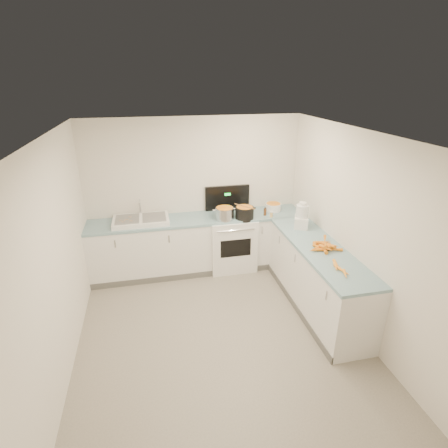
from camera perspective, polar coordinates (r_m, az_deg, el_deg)
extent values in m
cube|color=white|center=(5.87, -4.13, -3.40)|extent=(3.50, 0.60, 0.90)
cube|color=#80A8B5|center=(5.68, -4.26, 0.85)|extent=(3.50, 0.62, 0.04)
cube|color=white|center=(5.10, 14.87, -8.57)|extent=(0.60, 2.20, 0.90)
cube|color=#80A8B5|center=(4.88, 15.43, -3.86)|extent=(0.62, 2.20, 0.04)
cube|color=white|center=(5.94, 1.16, -3.00)|extent=(0.76, 0.65, 0.90)
cube|color=black|center=(5.95, 0.54, 4.31)|extent=(0.76, 0.05, 0.42)
cube|color=white|center=(5.62, -13.39, 0.60)|extent=(0.86, 0.52, 0.07)
cube|color=slate|center=(5.61, -15.51, 0.78)|extent=(0.36, 0.42, 0.01)
cube|color=slate|center=(5.60, -11.34, 1.14)|extent=(0.36, 0.42, 0.01)
cylinder|color=silver|center=(5.77, -13.53, 2.84)|extent=(0.03, 0.03, 0.24)
cylinder|color=silver|center=(5.56, 0.10, 1.63)|extent=(0.38, 0.38, 0.22)
cylinder|color=black|center=(5.62, 3.37, 1.78)|extent=(0.38, 0.38, 0.21)
cylinder|color=#AD7A47|center=(5.58, 3.40, 2.88)|extent=(0.26, 0.32, 0.02)
cylinder|color=white|center=(6.01, 8.04, 2.77)|extent=(0.31, 0.31, 0.12)
cylinder|color=#593319|center=(5.78, 6.72, 1.97)|extent=(0.05, 0.05, 0.12)
cylinder|color=#E5B266|center=(5.72, 7.72, 1.52)|extent=(0.05, 0.05, 0.08)
cube|color=white|center=(5.39, 12.48, 0.30)|extent=(0.27, 0.30, 0.17)
cylinder|color=silver|center=(5.32, 12.64, 2.08)|extent=(0.18, 0.18, 0.18)
cylinder|color=white|center=(5.28, 12.75, 3.23)|extent=(0.11, 0.11, 0.04)
cone|color=orange|center=(4.77, 15.71, -3.98)|extent=(0.17, 0.08, 0.04)
cone|color=orange|center=(4.89, 15.15, -3.24)|extent=(0.16, 0.20, 0.04)
cone|color=orange|center=(4.77, 14.80, -3.83)|extent=(0.19, 0.13, 0.05)
cone|color=orange|center=(4.84, 15.97, -3.63)|extent=(0.17, 0.13, 0.04)
cone|color=orange|center=(4.87, 16.67, -3.48)|extent=(0.17, 0.18, 0.05)
cone|color=orange|center=(4.72, 14.89, -4.12)|extent=(0.19, 0.05, 0.05)
cone|color=orange|center=(4.83, 16.18, -3.65)|extent=(0.12, 0.17, 0.05)
cone|color=orange|center=(4.75, 16.11, -4.11)|extent=(0.08, 0.17, 0.05)
cone|color=orange|center=(4.81, 15.31, -3.70)|extent=(0.13, 0.19, 0.04)
cone|color=orange|center=(4.82, 15.84, -3.75)|extent=(0.20, 0.06, 0.04)
cone|color=orange|center=(4.81, 17.67, -3.97)|extent=(0.20, 0.10, 0.04)
cone|color=orange|center=(4.85, 14.99, -3.45)|extent=(0.04, 0.20, 0.04)
cone|color=orange|center=(4.83, 16.41, -3.76)|extent=(0.11, 0.16, 0.04)
cone|color=orange|center=(4.82, 15.89, -3.68)|extent=(0.20, 0.08, 0.04)
cone|color=orange|center=(4.88, 15.95, -3.17)|extent=(0.18, 0.07, 0.04)
cone|color=orange|center=(4.88, 15.86, -2.89)|extent=(0.22, 0.07, 0.05)
cone|color=orange|center=(4.84, 16.93, -3.27)|extent=(0.20, 0.17, 0.05)
cone|color=orange|center=(4.81, 16.43, -3.24)|extent=(0.17, 0.20, 0.05)
cone|color=orange|center=(4.83, 16.32, -3.17)|extent=(0.04, 0.21, 0.04)
cone|color=orange|center=(4.81, 16.42, -3.44)|extent=(0.19, 0.17, 0.04)
cone|color=orange|center=(4.80, 16.25, -3.24)|extent=(0.15, 0.20, 0.05)
cone|color=orange|center=(4.87, 16.07, -3.27)|extent=(0.05, 0.22, 0.04)
cone|color=orange|center=(4.97, 16.13, -2.36)|extent=(0.13, 0.20, 0.04)
cone|color=orange|center=(4.72, 16.30, -3.77)|extent=(0.13, 0.20, 0.05)
cone|color=orange|center=(4.28, 19.17, -7.72)|extent=(0.10, 0.17, 0.04)
cone|color=orange|center=(4.34, 18.96, -7.31)|extent=(0.08, 0.17, 0.04)
cone|color=orange|center=(4.37, 18.45, -6.95)|extent=(0.08, 0.19, 0.04)
cone|color=orange|center=(4.41, 17.77, -6.63)|extent=(0.10, 0.19, 0.04)
cone|color=orange|center=(4.47, 17.87, -6.19)|extent=(0.07, 0.19, 0.04)
cube|color=tan|center=(5.58, -16.52, 0.60)|extent=(0.05, 0.02, 0.00)
cube|color=tan|center=(5.59, -14.98, 0.75)|extent=(0.02, 0.04, 0.00)
cube|color=tan|center=(5.51, -15.73, 0.34)|extent=(0.04, 0.01, 0.00)
cube|color=tan|center=(5.58, -15.78, 0.68)|extent=(0.03, 0.04, 0.00)
cube|color=tan|center=(5.53, -15.02, 0.55)|extent=(0.04, 0.02, 0.00)
cube|color=tan|center=(5.58, -15.49, 0.72)|extent=(0.04, 0.03, 0.00)
cube|color=tan|center=(5.69, -14.59, 1.19)|extent=(0.04, 0.04, 0.00)
cube|color=tan|center=(5.51, -14.78, 0.48)|extent=(0.04, 0.02, 0.00)
cube|color=tan|center=(5.52, -16.21, 0.34)|extent=(0.05, 0.02, 0.00)
cube|color=tan|center=(5.69, -15.25, 1.16)|extent=(0.03, 0.01, 0.00)
cube|color=tan|center=(5.67, -14.99, 1.11)|extent=(0.03, 0.05, 0.00)
cube|color=tan|center=(5.56, -15.93, 0.58)|extent=(0.01, 0.05, 0.00)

